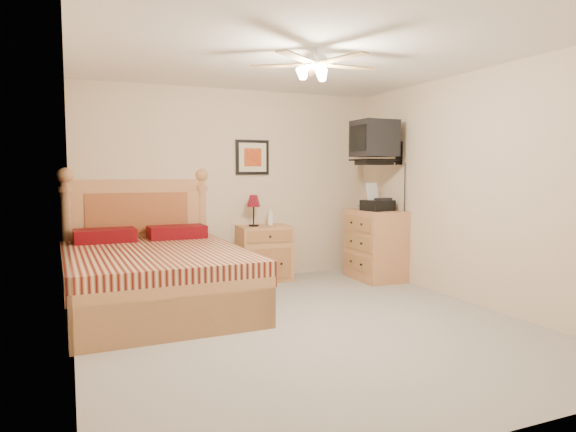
{
  "coord_description": "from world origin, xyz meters",
  "views": [
    {
      "loc": [
        -2.0,
        -4.27,
        1.44
      ],
      "look_at": [
        0.22,
        0.9,
        0.94
      ],
      "focal_mm": 32.0,
      "sensor_mm": 36.0,
      "label": 1
    }
  ],
  "objects": [
    {
      "name": "floor",
      "position": [
        0.0,
        0.0,
        0.0
      ],
      "size": [
        4.5,
        4.5,
        0.0
      ],
      "primitive_type": "plane",
      "color": "gray",
      "rests_on": "ground"
    },
    {
      "name": "ceiling",
      "position": [
        0.0,
        0.0,
        2.5
      ],
      "size": [
        4.0,
        4.5,
        0.04
      ],
      "primitive_type": "cube",
      "color": "white",
      "rests_on": "ground"
    },
    {
      "name": "wall_back",
      "position": [
        0.0,
        2.25,
        1.25
      ],
      "size": [
        4.0,
        0.04,
        2.5
      ],
      "primitive_type": "cube",
      "color": "beige",
      "rests_on": "ground"
    },
    {
      "name": "wall_front",
      "position": [
        0.0,
        -2.25,
        1.25
      ],
      "size": [
        4.0,
        0.04,
        2.5
      ],
      "primitive_type": "cube",
      "color": "beige",
      "rests_on": "ground"
    },
    {
      "name": "wall_left",
      "position": [
        -2.0,
        0.0,
        1.25
      ],
      "size": [
        0.04,
        4.5,
        2.5
      ],
      "primitive_type": "cube",
      "color": "beige",
      "rests_on": "ground"
    },
    {
      "name": "wall_right",
      "position": [
        2.0,
        0.0,
        1.25
      ],
      "size": [
        0.04,
        4.5,
        2.5
      ],
      "primitive_type": "cube",
      "color": "beige",
      "rests_on": "ground"
    },
    {
      "name": "bed",
      "position": [
        -1.19,
        1.12,
        0.74
      ],
      "size": [
        1.8,
        2.33,
        1.48
      ],
      "primitive_type": null,
      "rotation": [
        0.0,
        0.0,
        0.02
      ],
      "color": "#BB814F",
      "rests_on": "ground"
    },
    {
      "name": "nightstand",
      "position": [
        0.35,
        2.0,
        0.36
      ],
      "size": [
        0.7,
        0.54,
        0.72
      ],
      "primitive_type": "cube",
      "rotation": [
        0.0,
        0.0,
        -0.06
      ],
      "color": "#B07440",
      "rests_on": "ground"
    },
    {
      "name": "table_lamp",
      "position": [
        0.21,
        2.02,
        0.93
      ],
      "size": [
        0.28,
        0.28,
        0.41
      ],
      "primitive_type": null,
      "rotation": [
        0.0,
        0.0,
        0.32
      ],
      "color": "#5C0710",
      "rests_on": "nightstand"
    },
    {
      "name": "lotion_bottle",
      "position": [
        0.46,
        2.06,
        0.84
      ],
      "size": [
        0.11,
        0.11,
        0.23
      ],
      "primitive_type": "imported",
      "rotation": [
        0.0,
        0.0,
        0.26
      ],
      "color": "white",
      "rests_on": "nightstand"
    },
    {
      "name": "framed_picture",
      "position": [
        0.27,
        2.23,
        1.62
      ],
      "size": [
        0.46,
        0.04,
        0.46
      ],
      "primitive_type": "cube",
      "color": "black",
      "rests_on": "wall_back"
    },
    {
      "name": "dresser",
      "position": [
        1.73,
        1.48,
        0.46
      ],
      "size": [
        0.55,
        0.79,
        0.92
      ],
      "primitive_type": "cube",
      "rotation": [
        0.0,
        0.0,
        -0.01
      ],
      "color": "tan",
      "rests_on": "ground"
    },
    {
      "name": "fax_machine",
      "position": [
        1.72,
        1.42,
        1.1
      ],
      "size": [
        0.39,
        0.41,
        0.36
      ],
      "primitive_type": null,
      "rotation": [
        0.0,
        0.0,
        0.15
      ],
      "color": "black",
      "rests_on": "dresser"
    },
    {
      "name": "magazine_lower",
      "position": [
        1.7,
        1.8,
        0.93
      ],
      "size": [
        0.25,
        0.3,
        0.02
      ],
      "primitive_type": "imported",
      "rotation": [
        0.0,
        0.0,
        -0.3
      ],
      "color": "beige",
      "rests_on": "dresser"
    },
    {
      "name": "magazine_upper",
      "position": [
        1.71,
        1.81,
        0.96
      ],
      "size": [
        0.2,
        0.27,
        0.02
      ],
      "primitive_type": "imported",
      "rotation": [
        0.0,
        0.0,
        -0.04
      ],
      "color": "gray",
      "rests_on": "magazine_lower"
    },
    {
      "name": "wall_tv",
      "position": [
        1.75,
        1.34,
        1.81
      ],
      "size": [
        0.56,
        0.46,
        0.58
      ],
      "primitive_type": null,
      "color": "black",
      "rests_on": "wall_right"
    },
    {
      "name": "ceiling_fan",
      "position": [
        0.0,
        -0.2,
        2.36
      ],
      "size": [
        1.14,
        1.14,
        0.28
      ],
      "primitive_type": null,
      "color": "white",
      "rests_on": "ceiling"
    }
  ]
}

